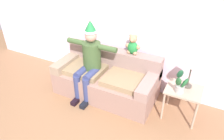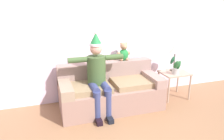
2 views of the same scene
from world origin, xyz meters
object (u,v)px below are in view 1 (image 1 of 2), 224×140
(side_table, at_px, (183,93))
(potted_plant, at_px, (180,83))
(teddy_bear, at_px, (133,45))
(person_seated, at_px, (89,59))
(table_lamp, at_px, (193,62))
(couch, at_px, (107,79))

(side_table, relative_size, potted_plant, 1.52)
(teddy_bear, height_order, side_table, teddy_bear)
(person_seated, xyz_separation_m, teddy_bear, (0.67, 0.45, 0.24))
(potted_plant, bearing_deg, table_lamp, 65.48)
(side_table, distance_m, potted_plant, 0.28)
(person_seated, bearing_deg, teddy_bear, 33.99)
(teddy_bear, height_order, table_lamp, teddy_bear)
(couch, height_order, teddy_bear, teddy_bear)
(side_table, bearing_deg, table_lamp, 72.75)
(couch, height_order, side_table, couch)
(potted_plant, bearing_deg, teddy_bear, 157.31)
(potted_plant, bearing_deg, person_seated, -178.66)
(couch, height_order, person_seated, person_seated)
(person_seated, relative_size, teddy_bear, 3.99)
(side_table, bearing_deg, teddy_bear, 163.82)
(couch, bearing_deg, side_table, -0.74)
(person_seated, height_order, side_table, person_seated)
(table_lamp, bearing_deg, side_table, -107.25)
(table_lamp, bearing_deg, potted_plant, -114.52)
(person_seated, relative_size, side_table, 2.66)
(couch, distance_m, person_seated, 0.55)
(table_lamp, height_order, potted_plant, table_lamp)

